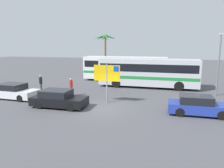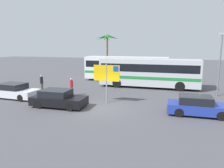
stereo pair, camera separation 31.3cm
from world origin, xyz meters
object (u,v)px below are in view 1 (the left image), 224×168
Objects in this scene: car_blue at (198,106)px; car_black at (59,99)px; pedestrian_crossing_lot at (71,85)px; bus_front_coach at (148,71)px; bus_rear_coach at (125,67)px; pedestrian_by_bus at (41,82)px; car_white at (14,91)px; ferry_sign at (107,75)px.

car_blue is 0.98× the size of car_black.
car_blue is at bearing 3.59° from car_black.
pedestrian_crossing_lot reaches higher than car_blue.
bus_front_coach and bus_rear_coach have the same top height.
bus_front_coach is 11.55m from pedestrian_by_bus.
car_white is (-10.94, -8.39, -1.15)m from bus_front_coach.
bus_front_coach reaches higher than pedestrian_by_bus.
car_white is 5.04m from pedestrian_crossing_lot.
pedestrian_crossing_lot is at bearing 100.21° from car_black.
car_black is (-5.73, -9.72, -1.15)m from bus_front_coach.
ferry_sign reaches higher than pedestrian_by_bus.
car_blue is at bearing -58.10° from bus_rear_coach.
ferry_sign is 8.66m from car_white.
car_white is 5.37m from car_black.
pedestrian_by_bus reaches higher than car_white.
bus_rear_coach reaches higher than car_white.
car_white is 2.60× the size of pedestrian_crossing_lot.
car_blue and car_white have the same top height.
pedestrian_by_bus is (-7.77, 2.25, -1.32)m from ferry_sign.
car_black is (-10.10, -0.86, 0.00)m from car_blue.
bus_front_coach is 2.63× the size of car_blue.
bus_rear_coach reaches higher than pedestrian_by_bus.
ferry_sign is 0.76× the size of car_black.
bus_front_coach is 6.38× the size of pedestrian_by_bus.
bus_rear_coach is 14.21m from car_white.
pedestrian_by_bus is at bearing -152.91° from bus_front_coach.
bus_front_coach is at bearing 72.76° from ferry_sign.
car_blue is (4.36, -8.86, -1.15)m from bus_front_coach.
ferry_sign is (0.90, -11.09, 0.54)m from bus_rear_coach.
ferry_sign is 4.45m from pedestrian_crossing_lot.
car_black is at bearing -99.98° from bus_rear_coach.
ferry_sign reaches higher than car_blue.
bus_front_coach is 2.52× the size of car_white.
pedestrian_crossing_lot is (4.46, 2.33, 0.34)m from car_white.
bus_rear_coach is at bearing 121.04° from car_blue.
car_black is at bearing -120.52° from bus_front_coach.
car_white is 3.24m from pedestrian_by_bus.
bus_front_coach reaches higher than car_white.
pedestrian_crossing_lot is (-3.98, 1.43, -1.35)m from ferry_sign.
bus_front_coach reaches higher than car_black.
bus_rear_coach is 10.17m from pedestrian_crossing_lot.
car_black is (-3.24, -2.23, -1.69)m from ferry_sign.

